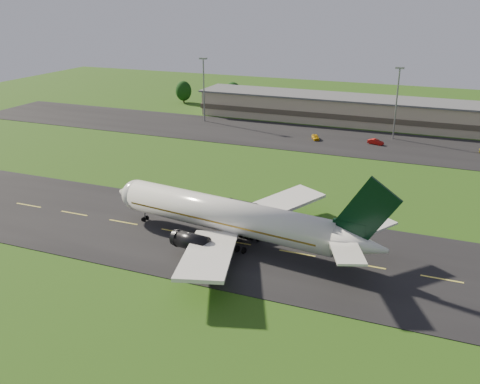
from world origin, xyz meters
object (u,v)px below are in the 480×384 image
at_px(airliner, 231,217).
at_px(terminal, 405,115).
at_px(light_mast_west, 204,82).
at_px(light_mast_centre, 397,95).
at_px(service_vehicle_b, 376,142).
at_px(service_vehicle_a, 316,137).

height_order(airliner, terminal, airliner).
distance_m(light_mast_west, light_mast_centre, 60.00).
bearing_deg(service_vehicle_b, light_mast_west, 96.75).
bearing_deg(airliner, terminal, 86.87).
height_order(light_mast_west, service_vehicle_a, light_mast_west).
relative_size(airliner, light_mast_west, 2.51).
relative_size(terminal, service_vehicle_b, 32.90).
bearing_deg(airliner, service_vehicle_b, 87.26).
bearing_deg(light_mast_centre, service_vehicle_a, -155.43).
bearing_deg(light_mast_centre, airliner, -101.66).
relative_size(terminal, light_mast_centre, 7.13).
distance_m(airliner, service_vehicle_b, 73.16).
relative_size(light_mast_west, light_mast_centre, 1.00).
bearing_deg(light_mast_centre, terminal, 85.05).
height_order(light_mast_west, service_vehicle_b, light_mast_west).
xyz_separation_m(airliner, light_mast_west, (-43.47, 80.11, 8.08)).
relative_size(light_mast_west, service_vehicle_b, 4.62).
bearing_deg(service_vehicle_b, terminal, 3.33).
bearing_deg(service_vehicle_a, airliner, -113.10).
distance_m(light_mast_centre, service_vehicle_a, 25.39).
xyz_separation_m(terminal, service_vehicle_b, (-5.05, -24.38, -3.16)).
distance_m(terminal, light_mast_centre, 18.45).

